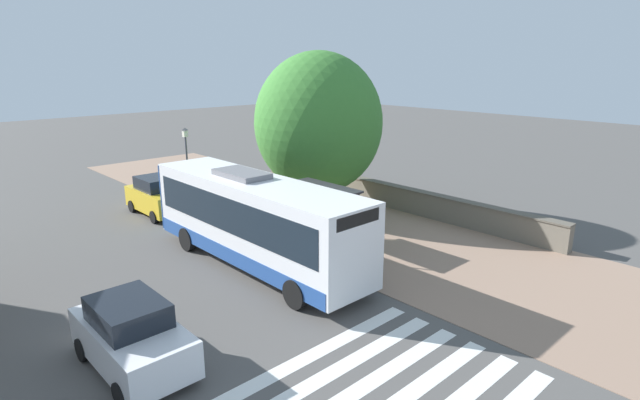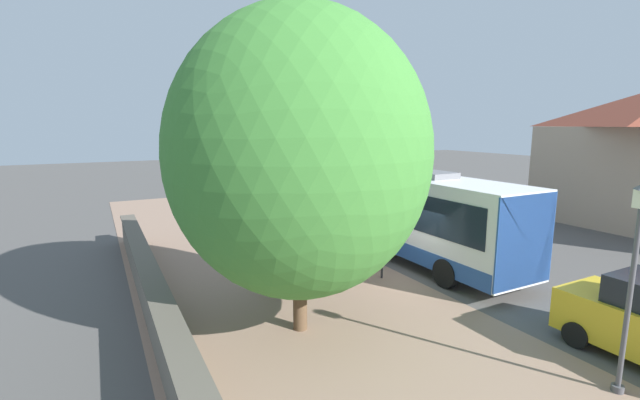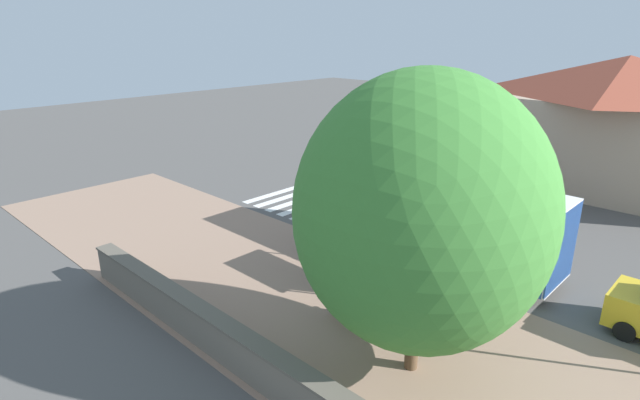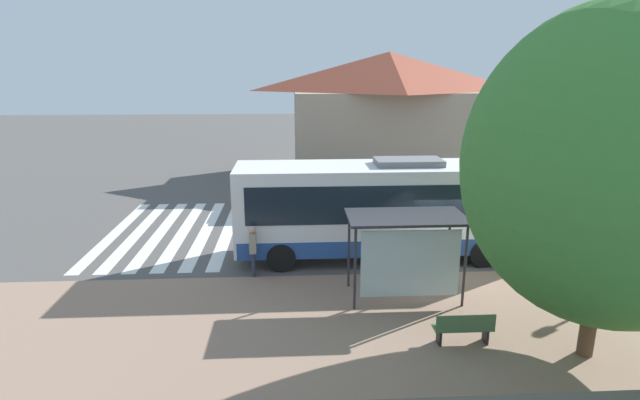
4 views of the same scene
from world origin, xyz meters
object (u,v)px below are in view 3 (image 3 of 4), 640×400
at_px(bus, 430,213).
at_px(shade_tree, 421,213).
at_px(pedestrian, 321,214).
at_px(bench, 349,308).
at_px(parked_car_far_lane, 437,185).
at_px(bus_shelter, 378,230).

relative_size(bus, shade_tree, 1.29).
xyz_separation_m(bus, pedestrian, (-1.58, 4.70, -0.85)).
relative_size(pedestrian, bench, 1.18).
relative_size(pedestrian, parked_car_far_lane, 0.45).
distance_m(bus_shelter, parked_car_far_lane, 10.57).
bearing_deg(pedestrian, bus, -71.36).
height_order(bus_shelter, parked_car_far_lane, bus_shelter).
height_order(pedestrian, bench, pedestrian).
bearing_deg(pedestrian, parked_car_far_lane, -9.35).
distance_m(bench, shade_tree, 5.13).
bearing_deg(pedestrian, bench, -129.44).
xyz_separation_m(bus, bench, (-6.20, -0.91, -1.43)).
xyz_separation_m(bus_shelter, pedestrian, (1.95, 4.69, -1.13)).
height_order(bus, bus_shelter, bus).
relative_size(pedestrian, shade_tree, 0.21).
xyz_separation_m(bus_shelter, bench, (-2.66, -0.92, -1.71)).
height_order(bus_shelter, pedestrian, bus_shelter).
bearing_deg(bus, shade_tree, -151.23).
height_order(bench, parked_car_far_lane, parked_car_far_lane).
bearing_deg(parked_car_far_lane, shade_tree, -151.68).
height_order(shade_tree, parked_car_far_lane, shade_tree).
bearing_deg(shade_tree, parked_car_far_lane, 28.32).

